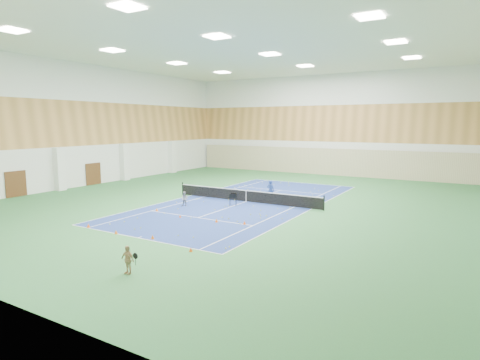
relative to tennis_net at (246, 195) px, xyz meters
The scene contains 22 objects.
ground 0.55m from the tennis_net, ahead, with size 40.00×40.00×0.00m, color #2E6B39.
room_shell 5.45m from the tennis_net, ahead, with size 36.00×40.00×12.00m, color white, non-canonical shape.
wood_cladding 7.45m from the tennis_net, ahead, with size 36.00×40.00×8.00m, color #C28948, non-canonical shape.
ceiling_light_grid 11.37m from the tennis_net, ahead, with size 21.40×25.40×0.06m, color white, non-canonical shape.
court_surface 0.55m from the tennis_net, ahead, with size 10.97×23.77×0.01m, color navy.
tennis_balls_scatter 0.50m from the tennis_net, ahead, with size 10.57×22.77×0.07m, color gold, non-canonical shape.
tennis_net is the anchor object (origin of this frame).
back_curtain 19.78m from the tennis_net, 90.00° to the left, with size 35.40×0.16×3.20m, color #C6B793.
door_left_a 19.63m from the tennis_net, 155.94° to the right, with size 0.08×1.80×2.20m, color #593319.
door_left_b 17.93m from the tennis_net, behind, with size 0.08×1.80×2.20m, color #593319.
coach 2.11m from the tennis_net, 48.97° to the left, with size 0.59×0.39×1.63m, color navy.
child_court 4.96m from the tennis_net, 128.93° to the right, with size 0.54×0.42×1.12m, color gray.
child_apron 16.28m from the tennis_net, 77.74° to the right, with size 0.71×0.30×1.21m, color tan.
ball_cart 1.78m from the tennis_net, 93.81° to the right, with size 0.54×0.54×0.93m, color black, non-canonical shape.
cone_svc_a 7.30m from the tennis_net, 120.97° to the right, with size 0.21×0.21×0.23m, color orange.
cone_svc_b 7.03m from the tennis_net, 98.90° to the right, with size 0.17×0.17×0.19m, color #EB4A0C.
cone_svc_c 7.00m from the tennis_net, 75.74° to the right, with size 0.21×0.21×0.23m, color #FF640D.
cone_svc_d 7.28m from the tennis_net, 61.03° to the right, with size 0.20×0.20×0.22m, color #FF5B0D.
cone_base_a 12.48m from the tennis_net, 109.42° to the right, with size 0.22×0.22×0.24m, color #F7540D.
cone_base_b 12.02m from the tennis_net, 97.93° to the right, with size 0.20×0.20×0.22m, color #D95E0B.
cone_base_c 11.65m from the tennis_net, 85.91° to the right, with size 0.21×0.21×0.23m, color #D9610B.
cone_base_d 12.88m from the tennis_net, 72.33° to the right, with size 0.19×0.19×0.21m, color #EA540C.
Camera 1 is at (15.52, -27.22, 6.15)m, focal length 30.00 mm.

